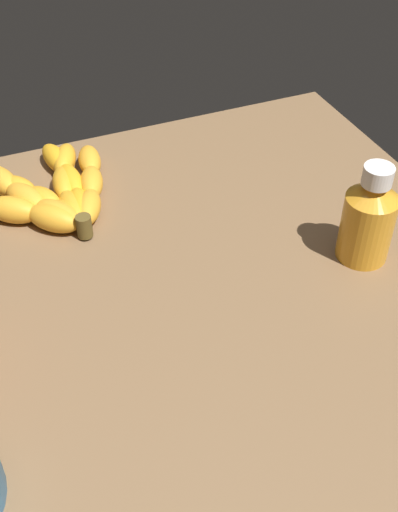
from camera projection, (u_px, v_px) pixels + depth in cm
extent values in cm
cube|color=brown|center=(174.00, 294.00, 76.85)|extent=(79.39, 70.10, 4.23)
ellipsoid|color=gold|center=(89.00, 207.00, 83.68)|extent=(5.55, 7.61, 3.15)
ellipsoid|color=gold|center=(91.00, 183.00, 87.82)|extent=(4.93, 7.53, 3.15)
ellipsoid|color=gold|center=(90.00, 161.00, 91.90)|extent=(4.25, 7.36, 3.15)
ellipsoid|color=gold|center=(80.00, 207.00, 83.85)|extent=(4.05, 8.11, 3.05)
ellipsoid|color=gold|center=(71.00, 181.00, 88.23)|extent=(3.21, 7.84, 3.05)
ellipsoid|color=gold|center=(56.00, 159.00, 92.33)|extent=(4.34, 8.19, 3.05)
ellipsoid|color=gold|center=(73.00, 208.00, 83.52)|extent=(3.62, 7.70, 3.10)
ellipsoid|color=gold|center=(64.00, 184.00, 87.70)|extent=(4.16, 7.87, 3.10)
ellipsoid|color=gold|center=(65.00, 160.00, 92.12)|extent=(5.56, 8.11, 3.10)
ellipsoid|color=gold|center=(67.00, 214.00, 82.61)|extent=(5.05, 6.70, 3.10)
ellipsoid|color=gold|center=(44.00, 199.00, 85.00)|extent=(5.64, 6.73, 3.10)
ellipsoid|color=gold|center=(18.00, 188.00, 86.99)|extent=(6.11, 6.62, 3.10)
ellipsoid|color=gold|center=(58.00, 215.00, 82.18)|extent=(7.05, 8.06, 3.51)
ellipsoid|color=gold|center=(27.00, 199.00, 84.79)|extent=(6.52, 8.15, 3.51)
ellipsoid|color=gold|center=(1.00, 181.00, 87.81)|extent=(5.89, 8.13, 3.51)
ellipsoid|color=gold|center=(54.00, 218.00, 81.59)|extent=(7.76, 7.69, 3.55)
ellipsoid|color=gold|center=(13.00, 210.00, 82.92)|extent=(8.05, 7.22, 3.55)
cylinder|color=brown|center=(84.00, 226.00, 80.34)|extent=(2.00, 2.00, 3.00)
cylinder|color=orange|center=(366.00, 227.00, 76.20)|extent=(6.29, 6.29, 8.62)
cone|color=orange|center=(374.00, 191.00, 72.69)|extent=(6.29, 6.29, 1.95)
cylinder|color=white|center=(378.00, 176.00, 71.28)|extent=(3.49, 3.49, 2.30)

